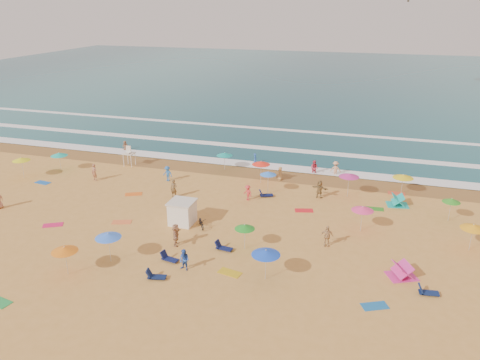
# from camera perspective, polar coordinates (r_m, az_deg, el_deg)

# --- Properties ---
(ground) EXTENTS (220.00, 220.00, 0.00)m
(ground) POSITION_cam_1_polar(r_m,az_deg,el_deg) (43.61, -5.29, -4.22)
(ground) COLOR gold
(ground) RESTS_ON ground
(ocean) EXTENTS (220.00, 140.00, 0.18)m
(ocean) POSITION_cam_1_polar(r_m,az_deg,el_deg) (122.80, 9.80, 11.98)
(ocean) COLOR #0C4756
(ocean) RESTS_ON ground
(wet_sand) EXTENTS (220.00, 220.00, 0.00)m
(wet_sand) POSITION_cam_1_polar(r_m,az_deg,el_deg) (54.48, -0.39, 1.13)
(wet_sand) COLOR olive
(wet_sand) RESTS_ON ground
(surf_foam) EXTENTS (200.00, 18.70, 0.05)m
(surf_foam) POSITION_cam_1_polar(r_m,az_deg,el_deg) (62.50, 2.02, 3.83)
(surf_foam) COLOR white
(surf_foam) RESTS_ON ground
(cabana) EXTENTS (2.00, 2.00, 2.00)m
(cabana) POSITION_cam_1_polar(r_m,az_deg,el_deg) (41.69, -7.05, -4.00)
(cabana) COLOR white
(cabana) RESTS_ON ground
(cabana_roof) EXTENTS (2.20, 2.20, 0.12)m
(cabana_roof) POSITION_cam_1_polar(r_m,az_deg,el_deg) (41.26, -7.11, -2.66)
(cabana_roof) COLOR silver
(cabana_roof) RESTS_ON cabana
(bicycle) EXTENTS (1.51, 1.89, 0.96)m
(bicycle) POSITION_cam_1_polar(r_m,az_deg,el_deg) (40.99, -4.74, -5.17)
(bicycle) COLOR black
(bicycle) RESTS_ON ground
(lifeguard_stand) EXTENTS (1.20, 1.20, 2.10)m
(lifeguard_stand) POSITION_cam_1_polar(r_m,az_deg,el_deg) (57.44, -13.35, 2.70)
(lifeguard_stand) COLOR white
(lifeguard_stand) RESTS_ON ground
(beach_umbrellas) EXTENTS (51.82, 26.52, 0.81)m
(beach_umbrellas) POSITION_cam_1_polar(r_m,az_deg,el_deg) (43.43, -1.34, -1.18)
(beach_umbrellas) COLOR orange
(beach_umbrellas) RESTS_ON ground
(loungers) EXTENTS (58.34, 18.81, 0.34)m
(loungers) POSITION_cam_1_polar(r_m,az_deg,el_deg) (37.03, 3.09, -8.71)
(loungers) COLOR #101451
(loungers) RESTS_ON ground
(towels) EXTENTS (38.67, 28.17, 0.03)m
(towels) POSITION_cam_1_polar(r_m,az_deg,el_deg) (41.65, -4.48, -5.43)
(towels) COLOR #E01C5B
(towels) RESTS_ON ground
(popup_tents) EXTENTS (2.53, 15.23, 1.20)m
(popup_tents) POSITION_cam_1_polar(r_m,az_deg,el_deg) (41.68, 18.91, -5.67)
(popup_tents) COLOR #DC3194
(popup_tents) RESTS_ON ground
(beachgoers) EXTENTS (31.70, 25.77, 2.15)m
(beachgoers) POSITION_cam_1_polar(r_m,az_deg,el_deg) (47.06, -1.37, -1.10)
(beachgoers) COLOR olive
(beachgoers) RESTS_ON ground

